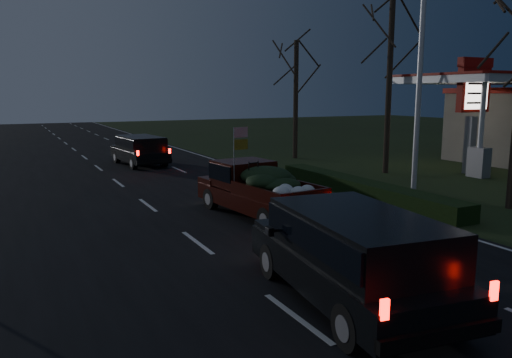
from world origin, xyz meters
name	(u,v)px	position (x,y,z in m)	size (l,w,h in m)	color
ground	(197,243)	(0.00, 0.00, 0.00)	(120.00, 120.00, 0.00)	black
road_asphalt	(197,243)	(0.00, 0.00, 0.01)	(14.00, 120.00, 0.02)	black
hedge_row	(361,188)	(7.80, 3.00, 0.30)	(1.00, 10.00, 0.60)	black
light_pole	(421,49)	(9.50, 2.00, 5.48)	(0.50, 0.90, 9.16)	silver
gas_price_pylon	(473,96)	(16.00, 4.99, 3.77)	(2.00, 0.41, 5.57)	gray
gas_canopy	(485,84)	(18.00, 6.00, 4.35)	(7.10, 6.10, 4.88)	silver
bare_tree_mid	(391,41)	(12.50, 7.00, 6.35)	(3.60, 3.60, 8.50)	black
bare_tree_far	(296,71)	(11.50, 14.00, 5.23)	(3.60, 3.60, 7.00)	black
pickup_truck	(257,186)	(2.79, 1.99, 0.96)	(2.38, 5.05, 2.56)	#320C06
lead_suv	(140,148)	(2.26, 15.07, 0.99)	(2.29, 4.69, 1.30)	black
rear_suv	(354,248)	(1.23, -4.96, 1.09)	(2.67, 5.21, 1.44)	black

